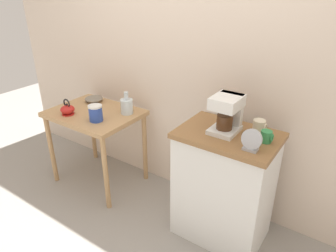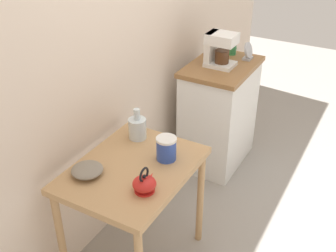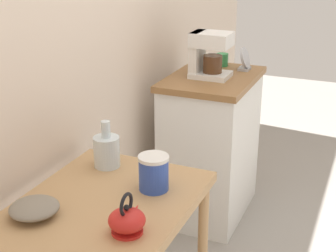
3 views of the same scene
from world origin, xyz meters
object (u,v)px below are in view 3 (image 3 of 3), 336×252
Objects in this scene: table_clock at (245,60)px; mug_tall_green at (222,60)px; coffee_maker at (208,53)px; teakettle at (127,220)px; glass_carafe_vase at (107,150)px; mug_small_cream at (201,60)px; canister_enamel at (154,173)px; bowl_stoneware at (34,208)px.

mug_tall_green is at bearing 73.88° from table_clock.
mug_tall_green is (0.28, -0.00, -0.10)m from coffee_maker.
teakettle is 0.59× the size of coffee_maker.
mug_tall_green reaches higher than teakettle.
teakettle is 0.53m from glass_carafe_vase.
mug_small_cream is at bearing 0.40° from glass_carafe_vase.
teakettle is at bearing -168.68° from mug_small_cream.
glass_carafe_vase is 1.45× the size of table_clock.
mug_small_cream is at bearing 11.99° from canister_enamel.
teakettle is at bearing -171.57° from canister_enamel.
glass_carafe_vase is at bearing 67.40° from canister_enamel.
mug_small_cream is at bearing 11.32° from teakettle.
teakettle is (0.04, -0.35, 0.02)m from bowl_stoneware.
teakettle is at bearing -178.01° from table_clock.
mug_tall_green is (1.29, -0.10, 0.12)m from glass_carafe_vase.
canister_enamel is at bearing -41.19° from bowl_stoneware.
mug_small_cream is 0.65× the size of table_clock.
glass_carafe_vase is 0.29m from canister_enamel.
glass_carafe_vase is at bearing 175.46° from mug_tall_green.
glass_carafe_vase is 1.44× the size of canister_enamel.
glass_carafe_vase is 2.23× the size of mug_small_cream.
canister_enamel reaches higher than bowl_stoneware.
bowl_stoneware is 0.67× the size of coffee_maker.
table_clock is (1.70, -0.29, 0.18)m from bowl_stoneware.
canister_enamel is at bearing -173.15° from mug_tall_green.
glass_carafe_vase is 1.03m from coffee_maker.
table_clock reaches higher than glass_carafe_vase.
canister_enamel is (0.31, 0.05, 0.02)m from teakettle.
glass_carafe_vase reaches higher than bowl_stoneware.
glass_carafe_vase is 0.78× the size of coffee_maker.
table_clock is at bearing 0.51° from canister_enamel.
mug_small_cream is (1.62, 0.32, 0.15)m from teakettle.
mug_tall_green reaches higher than bowl_stoneware.
table_clock is at bearing -33.61° from coffee_maker.
teakettle is 1.67m from table_clock.
canister_enamel is at bearing -112.60° from glass_carafe_vase.
bowl_stoneware is at bearing 176.06° from glass_carafe_vase.
table_clock is at bearing -11.75° from glass_carafe_vase.
canister_enamel is at bearing 8.43° from teakettle.
bowl_stoneware is 1.75m from mug_tall_green.
bowl_stoneware is 0.86× the size of glass_carafe_vase.
coffee_maker reaches higher than table_clock.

